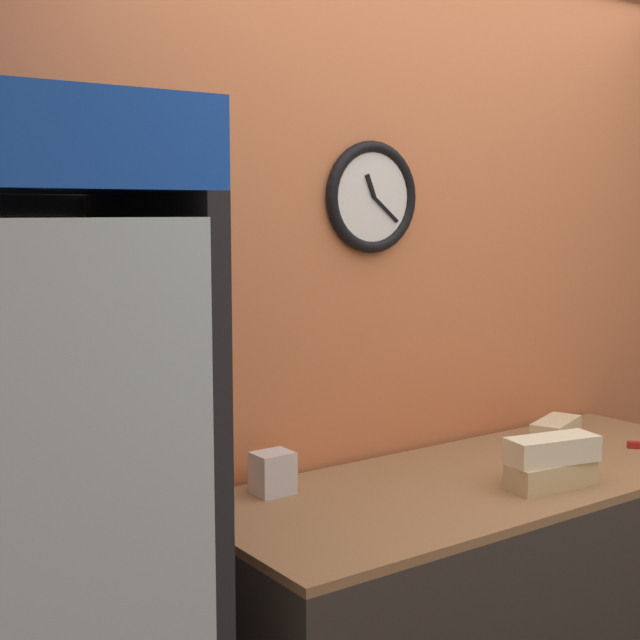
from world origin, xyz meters
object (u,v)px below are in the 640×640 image
at_px(beverage_cooler, 15,518).
at_px(napkin_dispenser, 273,473).
at_px(sandwich_stack_bottom, 551,474).
at_px(sandwich_flat_left, 556,431).
at_px(sandwich_stack_middle, 552,449).
at_px(condiment_jar, 202,476).

distance_m(beverage_cooler, napkin_dispenser, 0.80).
height_order(sandwich_stack_bottom, sandwich_flat_left, sandwich_flat_left).
xyz_separation_m(beverage_cooler, napkin_dispenser, (0.77, 0.18, -0.08)).
relative_size(sandwich_stack_middle, sandwich_flat_left, 1.11).
distance_m(beverage_cooler, sandwich_stack_bottom, 1.49).
bearing_deg(sandwich_stack_bottom, sandwich_stack_middle, 0.00).
height_order(condiment_jar, napkin_dispenser, condiment_jar).
height_order(beverage_cooler, sandwich_stack_middle, beverage_cooler).
relative_size(sandwich_flat_left, condiment_jar, 1.72).
bearing_deg(sandwich_flat_left, sandwich_stack_bottom, -141.53).
distance_m(beverage_cooler, sandwich_stack_middle, 1.48).
bearing_deg(sandwich_stack_middle, napkin_dispenser, 148.78).
relative_size(sandwich_stack_bottom, napkin_dispenser, 2.37).
bearing_deg(napkin_dispenser, beverage_cooler, -166.65).
bearing_deg(sandwich_stack_middle, condiment_jar, 152.21).
distance_m(sandwich_stack_bottom, condiment_jar, 1.00).
distance_m(beverage_cooler, condiment_jar, 0.62).
distance_m(sandwich_stack_bottom, napkin_dispenser, 0.81).
distance_m(sandwich_stack_middle, napkin_dispenser, 0.81).
bearing_deg(condiment_jar, sandwich_flat_left, -5.96).
distance_m(sandwich_stack_bottom, sandwich_stack_middle, 0.07).
relative_size(sandwich_stack_bottom, sandwich_flat_left, 1.09).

